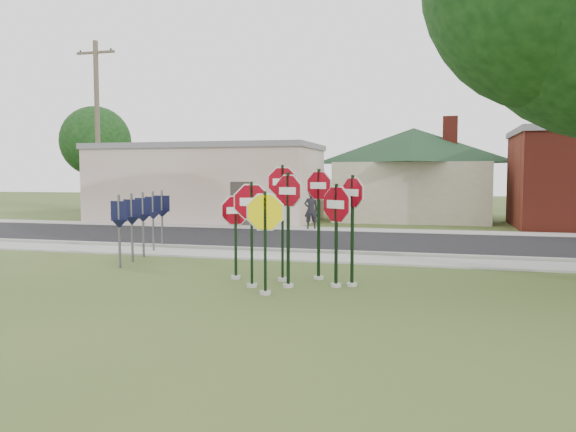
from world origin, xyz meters
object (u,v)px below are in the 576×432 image
(stop_sign_left, at_px, (252,219))
(pedestrian, at_px, (311,210))
(stop_sign_center, at_px, (288,214))
(stop_sign_yellow, at_px, (265,229))
(utility_pole_near, at_px, (97,129))

(stop_sign_left, relative_size, pedestrian, 1.42)
(stop_sign_left, xyz_separation_m, pedestrian, (-1.58, 13.27, -0.61))
(stop_sign_center, distance_m, pedestrian, 13.29)
(stop_sign_left, bearing_deg, stop_sign_yellow, -51.87)
(stop_sign_left, height_order, pedestrian, stop_sign_left)
(stop_sign_yellow, distance_m, utility_pole_near, 20.71)
(stop_sign_yellow, relative_size, pedestrian, 1.31)
(stop_sign_center, bearing_deg, stop_sign_yellow, -107.23)
(stop_sign_left, relative_size, utility_pole_near, 0.26)
(stop_sign_yellow, height_order, pedestrian, stop_sign_yellow)
(stop_sign_left, height_order, utility_pole_near, utility_pole_near)
(stop_sign_yellow, height_order, stop_sign_left, stop_sign_left)
(stop_sign_left, distance_m, pedestrian, 13.37)
(stop_sign_yellow, bearing_deg, utility_pole_near, 132.78)
(stop_sign_left, bearing_deg, pedestrian, 96.78)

